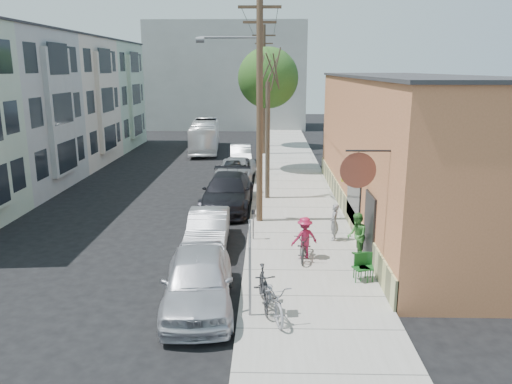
{
  "coord_description": "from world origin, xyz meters",
  "views": [
    {
      "loc": [
        2.83,
        -18.03,
        6.9
      ],
      "look_at": [
        2.3,
        3.66,
        1.5
      ],
      "focal_mm": 35.0,
      "sensor_mm": 36.0,
      "label": 1
    }
  ],
  "objects_px": {
    "utility_pole_near": "(258,104)",
    "patron_grey": "(334,222)",
    "tree_leafy_mid": "(268,78)",
    "patron_green": "(357,236)",
    "cyclist": "(305,238)",
    "patio_chair_a": "(366,267)",
    "parked_bike_b": "(273,298)",
    "sign_post": "(250,259)",
    "car_3": "(236,169)",
    "patio_chair_b": "(361,268)",
    "car_4": "(241,155)",
    "car_2": "(228,192)",
    "tree_leafy_far": "(268,70)",
    "bus": "(205,136)",
    "tree_bare": "(268,141)",
    "car_0": "(198,280)",
    "parking_meter_near": "(253,219)",
    "parked_bike_a": "(264,288)",
    "car_1": "(208,229)",
    "parking_meter_far": "(257,182)"
  },
  "relations": [
    {
      "from": "patio_chair_a",
      "to": "car_3",
      "type": "xyz_separation_m",
      "value": [
        -5.26,
        15.61,
        0.09
      ]
    },
    {
      "from": "parking_meter_far",
      "to": "parked_bike_b",
      "type": "relative_size",
      "value": 0.61
    },
    {
      "from": "tree_bare",
      "to": "parked_bike_a",
      "type": "distance_m",
      "value": 12.79
    },
    {
      "from": "cyclist",
      "to": "car_0",
      "type": "xyz_separation_m",
      "value": [
        -3.37,
        -3.65,
        -0.07
      ]
    },
    {
      "from": "tree_leafy_far",
      "to": "parked_bike_a",
      "type": "relative_size",
      "value": 4.37
    },
    {
      "from": "tree_leafy_far",
      "to": "car_2",
      "type": "xyz_separation_m",
      "value": [
        -2.0,
        -20.22,
        -5.91
      ]
    },
    {
      "from": "tree_leafy_mid",
      "to": "car_2",
      "type": "xyz_separation_m",
      "value": [
        -2.0,
        -9.31,
        -5.42
      ]
    },
    {
      "from": "patio_chair_b",
      "to": "cyclist",
      "type": "height_order",
      "value": "cyclist"
    },
    {
      "from": "tree_leafy_mid",
      "to": "utility_pole_near",
      "type": "bearing_deg",
      "value": -91.98
    },
    {
      "from": "sign_post",
      "to": "bus",
      "type": "bearing_deg",
      "value": 99.5
    },
    {
      "from": "sign_post",
      "to": "car_2",
      "type": "xyz_separation_m",
      "value": [
        -1.55,
        11.52,
        -0.99
      ]
    },
    {
      "from": "patio_chair_a",
      "to": "patron_green",
      "type": "distance_m",
      "value": 1.99
    },
    {
      "from": "utility_pole_near",
      "to": "patron_grey",
      "type": "xyz_separation_m",
      "value": [
        3.11,
        -2.58,
        -4.51
      ]
    },
    {
      "from": "parking_meter_near",
      "to": "tree_leafy_mid",
      "type": "relative_size",
      "value": 0.15
    },
    {
      "from": "patron_green",
      "to": "cyclist",
      "type": "height_order",
      "value": "patron_green"
    },
    {
      "from": "parked_bike_b",
      "to": "tree_leafy_far",
      "type": "bearing_deg",
      "value": 75.62
    },
    {
      "from": "tree_leafy_mid",
      "to": "patron_green",
      "type": "bearing_deg",
      "value": -78.7
    },
    {
      "from": "patio_chair_b",
      "to": "car_3",
      "type": "distance_m",
      "value": 16.49
    },
    {
      "from": "tree_leafy_mid",
      "to": "patron_grey",
      "type": "height_order",
      "value": "tree_leafy_mid"
    },
    {
      "from": "patron_green",
      "to": "tree_leafy_far",
      "type": "bearing_deg",
      "value": -173.94
    },
    {
      "from": "patio_chair_a",
      "to": "parked_bike_b",
      "type": "distance_m",
      "value": 4.0
    },
    {
      "from": "parking_meter_near",
      "to": "patron_grey",
      "type": "height_order",
      "value": "patron_grey"
    },
    {
      "from": "car_2",
      "to": "bus",
      "type": "bearing_deg",
      "value": 102.19
    },
    {
      "from": "tree_leafy_far",
      "to": "car_3",
      "type": "relative_size",
      "value": 1.75
    },
    {
      "from": "parking_meter_far",
      "to": "car_0",
      "type": "xyz_separation_m",
      "value": [
        -1.45,
        -12.5,
        -0.13
      ]
    },
    {
      "from": "patron_green",
      "to": "tree_leafy_mid",
      "type": "bearing_deg",
      "value": -169.48
    },
    {
      "from": "parking_meter_far",
      "to": "tree_bare",
      "type": "height_order",
      "value": "tree_bare"
    },
    {
      "from": "patron_green",
      "to": "bus",
      "type": "bearing_deg",
      "value": -161.71
    },
    {
      "from": "patio_chair_a",
      "to": "car_1",
      "type": "height_order",
      "value": "car_1"
    },
    {
      "from": "bus",
      "to": "tree_bare",
      "type": "bearing_deg",
      "value": -76.34
    },
    {
      "from": "patron_grey",
      "to": "sign_post",
      "type": "bearing_deg",
      "value": -15.62
    },
    {
      "from": "cyclist",
      "to": "bus",
      "type": "bearing_deg",
      "value": -95.37
    },
    {
      "from": "parking_meter_far",
      "to": "car_0",
      "type": "height_order",
      "value": "car_0"
    },
    {
      "from": "parked_bike_b",
      "to": "car_4",
      "type": "xyz_separation_m",
      "value": [
        -2.19,
        23.43,
        0.01
      ]
    },
    {
      "from": "cyclist",
      "to": "car_3",
      "type": "bearing_deg",
      "value": -96.64
    },
    {
      "from": "tree_leafy_mid",
      "to": "car_0",
      "type": "relative_size",
      "value": 1.63
    },
    {
      "from": "tree_leafy_far",
      "to": "car_0",
      "type": "relative_size",
      "value": 1.71
    },
    {
      "from": "tree_bare",
      "to": "parked_bike_a",
      "type": "relative_size",
      "value": 3.11
    },
    {
      "from": "tree_bare",
      "to": "patio_chair_b",
      "type": "bearing_deg",
      "value": -73.89
    },
    {
      "from": "parking_meter_far",
      "to": "cyclist",
      "type": "distance_m",
      "value": 9.05
    },
    {
      "from": "patio_chair_a",
      "to": "tree_bare",
      "type": "bearing_deg",
      "value": 111.22
    },
    {
      "from": "tree_leafy_far",
      "to": "patron_grey",
      "type": "height_order",
      "value": "tree_leafy_far"
    },
    {
      "from": "patron_green",
      "to": "car_0",
      "type": "xyz_separation_m",
      "value": [
        -5.27,
        -3.71,
        -0.14
      ]
    },
    {
      "from": "sign_post",
      "to": "tree_bare",
      "type": "relative_size",
      "value": 0.46
    },
    {
      "from": "patron_grey",
      "to": "bus",
      "type": "xyz_separation_m",
      "value": [
        -8.09,
        23.12,
        0.4
      ]
    },
    {
      "from": "cyclist",
      "to": "bus",
      "type": "distance_m",
      "value": 26.01
    },
    {
      "from": "parking_meter_near",
      "to": "sign_post",
      "type": "bearing_deg",
      "value": -89.11
    },
    {
      "from": "patio_chair_b",
      "to": "parking_meter_near",
      "type": "bearing_deg",
      "value": 111.74
    },
    {
      "from": "tree_leafy_far",
      "to": "car_0",
      "type": "bearing_deg",
      "value": -93.69
    },
    {
      "from": "parked_bike_b",
      "to": "cyclist",
      "type": "bearing_deg",
      "value": 60.49
    }
  ]
}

